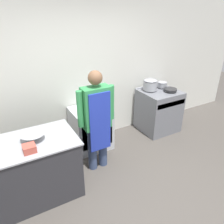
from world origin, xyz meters
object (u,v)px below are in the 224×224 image
Objects in this scene: person_cook at (97,117)px; saute_pan at (170,90)px; fridge_unit at (91,128)px; stove at (158,110)px; plastic_tub at (29,148)px; stock_pot at (150,85)px; sauce_pot at (162,84)px; mixing_bowl at (33,137)px.

person_cook reaches higher than saute_pan.
fridge_unit is 0.48× the size of person_cook.
stove is 6.12× the size of plastic_tub.
sauce_pot is (0.33, 0.00, -0.05)m from stock_pot.
fridge_unit is 1.50m from stock_pot.
person_cook is at bearing -157.29° from stock_pot.
plastic_tub reaches higher than stove.
stock_pot is (2.48, 0.73, 0.08)m from mixing_bowl.
plastic_tub is (-1.05, -0.34, -0.00)m from person_cook.
sauce_pot is (1.84, 0.64, 0.04)m from person_cook.
fridge_unit is 5.35× the size of plastic_tub.
plastic_tub is at bearing -159.28° from stock_pot.
stove is 2.88× the size of mixing_bowl.
person_cook is at bearing -168.25° from saute_pan.
saute_pan is (0.33, -0.25, -0.09)m from stock_pot.
plastic_tub is 0.52× the size of stock_pot.
sauce_pot is at bearing 18.55° from plastic_tub.
person_cook is at bearing 17.74° from plastic_tub.
mixing_bowl is at bearing -165.36° from sauce_pot.
stock_pot is at bearing 22.71° from person_cook.
stock_pot reaches higher than fridge_unit.
stove is at bearing 12.87° from mixing_bowl.
fridge_unit is 3.02× the size of saute_pan.
saute_pan is 0.25m from sauce_pot.
plastic_tub is 2.75m from stock_pot.
mixing_bowl is at bearing -174.19° from person_cook.
mixing_bowl is (-1.11, -0.69, 0.54)m from fridge_unit.
plastic_tub is 0.76× the size of sauce_pot.
plastic_tub is at bearing -166.04° from saute_pan.
sauce_pot is at bearing 0.00° from stock_pot.
stove is at bearing 16.73° from person_cook.
stock_pot reaches higher than sauce_pot.
plastic_tub is at bearing -142.14° from fridge_unit.
fridge_unit is at bearing 176.76° from stove.
plastic_tub reaches higher than fridge_unit.
mixing_bowl reaches higher than saute_pan.
saute_pan is at bearing -37.67° from stock_pot.
stove is 0.55× the size of person_cook.
plastic_tub is 0.57× the size of saute_pan.
person_cook is 0.97m from mixing_bowl.
person_cook reaches higher than mixing_bowl.
stock_pot is 0.33m from sauce_pot.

